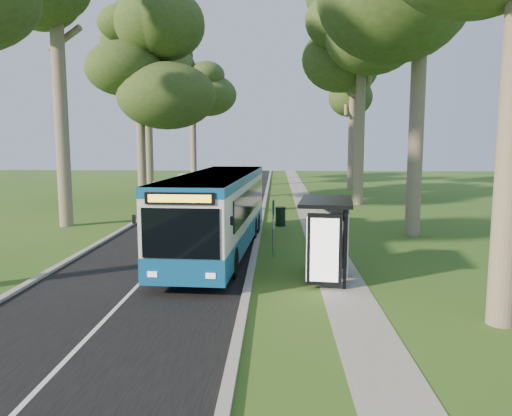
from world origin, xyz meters
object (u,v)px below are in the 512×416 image
Objects in this scene: bus at (218,212)px; litter_bin at (280,216)px; car_silver at (186,181)px; bus_shelter at (332,225)px; car_white at (160,189)px; bus_stop_sign at (273,221)px.

litter_bin is at bearing 72.11° from bus.
bus is 12.16× the size of litter_bin.
car_silver is at bearing 112.63° from litter_bin.
bus_shelter is 26.68m from car_white.
car_white is (-9.41, 20.62, -0.71)m from bus_stop_sign.
bus_shelter is at bearing -81.71° from litter_bin.
bus_stop_sign is at bearing -92.73° from litter_bin.
bus_stop_sign is 0.70× the size of bus_shelter.
bus is 3.80× the size of bus_shelter.
bus_shelter reaches higher than bus_stop_sign.
bus is at bearing 142.91° from bus_shelter.
bus is 21.35m from car_white.
car_silver is at bearing 115.13° from bus_shelter.
bus is at bearing -111.25° from litter_bin.
car_white is (-9.75, 13.39, 0.20)m from litter_bin.
car_silver is at bearing 106.26° from bus.
car_silver is (-10.75, 32.79, -1.18)m from bus_shelter.
bus_stop_sign is at bearing -49.71° from car_white.
car_silver is (-6.58, 28.75, -0.99)m from bus.
bus_shelter is at bearing -40.69° from bus.
car_white is at bearing 112.93° from bus.
bus is at bearing -65.27° from car_silver.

